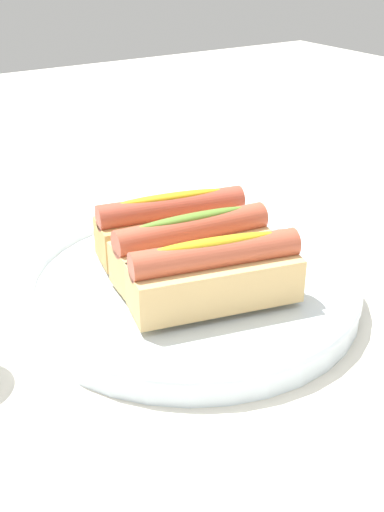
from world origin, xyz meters
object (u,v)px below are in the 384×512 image
hotdog_front (172,226)px  hotdog_side (215,275)px  serving_bowl (192,286)px  hotdog_back (192,249)px

hotdog_front → hotdog_side: size_ratio=1.00×
serving_bowl → hotdog_side: bearing=79.0°
hotdog_back → serving_bowl: bearing=0.0°
hotdog_back → hotdog_side: (0.01, 0.05, 0.00)m
hotdog_front → hotdog_side: same height
serving_bowl → hotdog_side: 0.07m
serving_bowl → hotdog_back: (-0.00, 0.00, 0.04)m
hotdog_back → hotdog_front: bearing=-101.0°
serving_bowl → hotdog_back: 0.04m
serving_bowl → hotdog_side: size_ratio=2.05×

